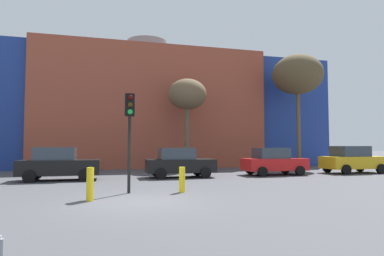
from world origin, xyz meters
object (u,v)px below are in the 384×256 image
at_px(parked_car_3, 273,162).
at_px(bare_tree_0, 298,75).
at_px(bollard_yellow_0, 182,180).
at_px(bare_tree_2, 187,96).
at_px(parked_car_4, 352,160).
at_px(parked_car_1, 59,164).
at_px(bollard_yellow_1, 90,184).
at_px(parked_car_2, 179,163).
at_px(traffic_light_island, 130,120).

distance_m(parked_car_3, bare_tree_0, 10.22).
height_order(bare_tree_0, bollard_yellow_0, bare_tree_0).
xyz_separation_m(bare_tree_2, bollard_yellow_0, (-3.05, -11.54, -5.21)).
bearing_deg(parked_car_4, parked_car_1, 180.00).
bearing_deg(parked_car_1, bare_tree_0, 16.36).
height_order(bare_tree_2, bollard_yellow_1, bare_tree_2).
distance_m(parked_car_2, traffic_light_island, 6.97).
bearing_deg(parked_car_1, traffic_light_island, -60.11).
bearing_deg(parked_car_4, bollard_yellow_1, -156.47).
xyz_separation_m(parked_car_2, traffic_light_island, (-3.29, -5.80, 2.01)).
relative_size(parked_car_2, bollard_yellow_0, 4.00).
distance_m(parked_car_1, bare_tree_0, 20.02).
xyz_separation_m(bare_tree_2, bollard_yellow_1, (-6.49, -12.77, -5.15)).
bearing_deg(parked_car_1, parked_car_3, 0.00).
bearing_deg(parked_car_4, traffic_light_island, -159.33).
relative_size(parked_car_2, bare_tree_0, 0.42).
relative_size(parked_car_1, bollard_yellow_0, 4.10).
height_order(parked_car_1, parked_car_3, parked_car_1).
relative_size(parked_car_4, bare_tree_0, 0.44).
bearing_deg(bollard_yellow_0, bollard_yellow_1, -160.40).
xyz_separation_m(parked_car_1, traffic_light_island, (3.34, -5.80, 1.99)).
xyz_separation_m(traffic_light_island, bollard_yellow_1, (-1.38, -1.50, -2.31)).
xyz_separation_m(parked_car_1, bollard_yellow_1, (1.96, -7.30, -0.32)).
xyz_separation_m(parked_car_1, bare_tree_2, (8.45, 5.47, 4.83)).
height_order(parked_car_4, bare_tree_2, bare_tree_2).
distance_m(bare_tree_0, bollard_yellow_0, 18.50).
distance_m(parked_car_3, bollard_yellow_0, 9.54).
height_order(parked_car_2, parked_car_4, parked_car_4).
xyz_separation_m(bare_tree_0, bare_tree_2, (-9.57, 0.19, -2.12)).
height_order(parked_car_1, bollard_yellow_1, parked_car_1).
relative_size(parked_car_1, traffic_light_island, 1.05).
bearing_deg(bollard_yellow_1, parked_car_2, 57.39).
xyz_separation_m(traffic_light_island, bollard_yellow_0, (2.06, -0.27, -2.37)).
bearing_deg(traffic_light_island, bare_tree_0, 123.23).
bearing_deg(traffic_light_island, parked_car_2, 146.62).
distance_m(parked_car_1, parked_car_3, 12.75).
distance_m(parked_car_1, parked_car_2, 6.62).
bearing_deg(parked_car_4, parked_car_2, 180.00).
height_order(parked_car_2, bollard_yellow_1, parked_car_2).
height_order(parked_car_1, parked_car_4, parked_car_4).
height_order(traffic_light_island, bollard_yellow_1, traffic_light_island).
bearing_deg(bollard_yellow_0, traffic_light_island, 172.56).
bearing_deg(parked_car_3, bollard_yellow_0, -140.46).
bearing_deg(bollard_yellow_1, bare_tree_0, 38.08).
bearing_deg(bare_tree_0, parked_car_3, -134.88).
bearing_deg(parked_car_3, bollard_yellow_1, -145.95).
bearing_deg(bare_tree_2, bollard_yellow_1, -116.95).
xyz_separation_m(parked_car_3, bare_tree_0, (5.27, 5.29, 6.98)).
height_order(parked_car_2, traffic_light_island, traffic_light_island).
height_order(parked_car_1, bare_tree_0, bare_tree_0).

